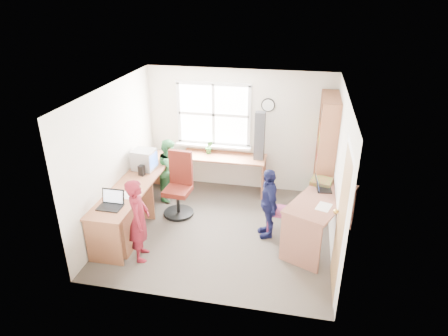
% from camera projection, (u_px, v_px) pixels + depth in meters
% --- Properties ---
extents(room, '(3.64, 3.44, 2.44)m').
position_uv_depth(room, '(223.00, 163.00, 6.36)').
color(room, '#413A33').
rests_on(room, ground).
extents(l_desk, '(2.38, 2.95, 0.75)m').
position_uv_depth(l_desk, '(140.00, 207.00, 6.58)').
color(l_desk, '#A06040').
rests_on(l_desk, ground).
extents(right_desk, '(1.20, 1.60, 0.84)m').
position_uv_depth(right_desk, '(321.00, 211.00, 6.19)').
color(right_desk, '#8F5947').
rests_on(right_desk, ground).
extents(bookshelf, '(0.30, 1.02, 2.10)m').
position_uv_depth(bookshelf, '(325.00, 157.00, 7.12)').
color(bookshelf, '#A06040').
rests_on(bookshelf, ground).
extents(swivel_chair, '(0.58, 0.58, 1.16)m').
position_uv_depth(swivel_chair, '(179.00, 188.00, 7.11)').
color(swivel_chair, black).
rests_on(swivel_chair, ground).
extents(wooden_chair, '(0.39, 0.39, 0.87)m').
position_uv_depth(wooden_chair, '(276.00, 208.00, 6.55)').
color(wooden_chair, '#90305D').
rests_on(wooden_chair, ground).
extents(crt_monitor, '(0.41, 0.37, 0.37)m').
position_uv_depth(crt_monitor, '(144.00, 160.00, 7.16)').
color(crt_monitor, '#9C9DA0').
rests_on(crt_monitor, l_desk).
extents(laptop_left, '(0.36, 0.30, 0.24)m').
position_uv_depth(laptop_left, '(111.00, 203.00, 6.02)').
color(laptop_left, black).
rests_on(laptop_left, l_desk).
extents(laptop_right, '(0.29, 0.34, 0.21)m').
position_uv_depth(laptop_right, '(321.00, 186.00, 6.34)').
color(laptop_right, black).
rests_on(laptop_right, right_desk).
extents(speaker_a, '(0.11, 0.11, 0.19)m').
position_uv_depth(speaker_a, '(142.00, 170.00, 6.97)').
color(speaker_a, black).
rests_on(speaker_a, l_desk).
extents(speaker_b, '(0.09, 0.09, 0.18)m').
position_uv_depth(speaker_b, '(153.00, 158.00, 7.48)').
color(speaker_b, black).
rests_on(speaker_b, l_desk).
extents(cd_tower, '(0.19, 0.17, 0.93)m').
position_uv_depth(cd_tower, '(260.00, 136.00, 7.48)').
color(cd_tower, black).
rests_on(cd_tower, l_desk).
extents(game_box, '(0.39, 0.39, 0.07)m').
position_uv_depth(game_box, '(321.00, 181.00, 6.53)').
color(game_box, red).
rests_on(game_box, right_desk).
extents(paper_a, '(0.22, 0.31, 0.00)m').
position_uv_depth(paper_a, '(129.00, 194.00, 6.37)').
color(paper_a, silver).
rests_on(paper_a, l_desk).
extents(paper_b, '(0.27, 0.32, 0.00)m').
position_uv_depth(paper_b, '(324.00, 207.00, 5.85)').
color(paper_b, silver).
rests_on(paper_b, right_desk).
extents(potted_plant, '(0.16, 0.13, 0.27)m').
position_uv_depth(potted_plant, '(209.00, 147.00, 7.85)').
color(potted_plant, '#2D6B2A').
rests_on(potted_plant, l_desk).
extents(person_red, '(0.42, 0.54, 1.31)m').
position_uv_depth(person_red, '(139.00, 220.00, 5.86)').
color(person_red, maroon).
rests_on(person_red, ground).
extents(person_green, '(0.46, 0.59, 1.20)m').
position_uv_depth(person_green, '(170.00, 169.00, 7.59)').
color(person_green, '#327E42').
rests_on(person_green, ground).
extents(person_navy, '(0.50, 0.76, 1.20)m').
position_uv_depth(person_navy, '(268.00, 203.00, 6.42)').
color(person_navy, '#151944').
rests_on(person_navy, ground).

